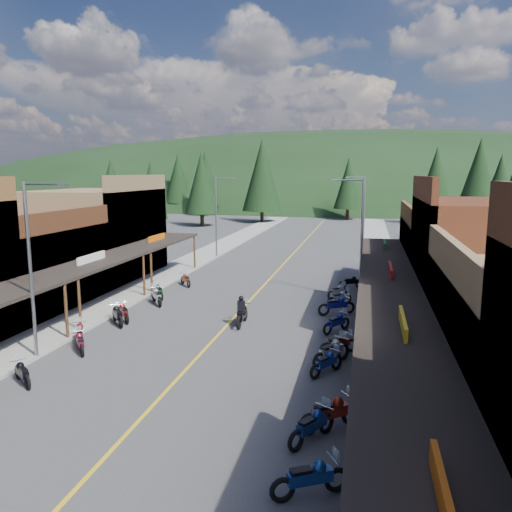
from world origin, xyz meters
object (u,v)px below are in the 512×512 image
Objects in this scene: shop_east_2 at (495,270)px; bike_east_11 at (338,290)px; pine_4 at (436,180)px; shop_east_3 at (459,258)px; pine_2 at (262,175)px; bike_west_6 at (80,332)px; bike_west_10 at (158,290)px; bike_west_5 at (80,341)px; bike_east_9 at (337,304)px; pine_1 at (205,178)px; bike_east_3 at (312,424)px; pedestrian_east_b at (375,283)px; pine_0 at (111,183)px; pine_10 at (202,183)px; pine_3 at (348,183)px; bike_west_11 at (186,279)px; shop_west_2 at (19,267)px; bike_west_9 at (157,295)px; pine_7 at (178,178)px; bike_east_4 at (331,411)px; rider_on_bike at (242,313)px; streetlight_0 at (33,263)px; bike_east_5 at (326,362)px; bike_west_7 at (117,314)px; bike_east_2 at (310,476)px; bike_east_7 at (339,342)px; pine_9 at (500,188)px; bike_west_8 at (123,311)px; streetlight_3 at (363,209)px; pine_8 at (151,190)px; bike_east_10 at (340,297)px; streetlight_1 at (217,213)px; pine_11 at (479,183)px; shop_west_3 at (98,234)px; bike_east_8 at (337,322)px; streetlight_2 at (359,233)px; bike_east_6 at (331,350)px; bike_east_12 at (351,281)px; pedestrian_east_a at (390,334)px.

shop_east_2 is 5.86× the size of bike_east_11.
pine_4 is at bearing 85.86° from shop_east_2.
shop_east_3 is 0.78× the size of pine_2.
bike_west_10 is (0.18, 9.18, -0.01)m from bike_west_6.
bike_west_5 is 14.50m from bike_east_9.
pine_1 is at bearing 153.43° from bike_east_11.
bike_east_3 is 19.66m from pedestrian_east_b.
pine_0 is at bearing 82.11° from bike_west_10.
pine_3 is at bearing 36.03° from pine_10.
bike_west_11 and bike_east_11 have the same top height.
shop_west_2 is 8.68m from bike_west_9.
bike_east_9 is (15.81, -53.88, -7.34)m from pine_2.
bike_east_3 is at bearing -66.31° from pine_7.
pine_4 reaches higher than bike_west_10.
shop_west_2 is at bearing -176.48° from bike_west_11.
rider_on_bike is (-5.61, 10.45, 0.04)m from bike_east_4.
streetlight_0 is 4.03× the size of bike_east_5.
bike_west_7 is (4.02, -58.48, -7.38)m from pine_2.
bike_east_7 is (0.13, 10.74, -0.06)m from bike_east_2.
bike_west_5 is (34.41, -66.84, -5.95)m from pine_0.
pine_9 is (64.00, -17.00, -0.10)m from pine_0.
bike_west_8 is at bearing -100.51° from bike_east_9.
bike_east_9 is (-1.14, -25.88, -3.81)m from streetlight_3.
pine_1 reaches higher than pine_8.
bike_east_9 is 2.31m from bike_east_10.
pine_1 is 78.77m from bike_east_7.
shop_east_2 is at bearing -67.10° from pine_2.
streetlight_1 is 0.57× the size of pine_2.
bike_east_5 is (-14.07, -42.95, -6.62)m from pine_11.
bike_east_8 is at bearing -27.94° from shop_west_3.
shop_west_3 is 5.10× the size of bike_west_9.
bike_east_6 is at bearing -94.29° from streetlight_2.
pine_0 is 44.18m from pine_3.
pine_8 is 46.27m from pine_9.
bike_west_9 is (16.39, -35.99, -5.37)m from pine_8.
pine_2 is 6.55× the size of bike_west_7.
pine_0 is 5.75× the size of bike_east_12.
bike_east_8 is at bearing -76.74° from bike_west_11.
pine_10 is 6.16× the size of bike_east_10.
pine_11 is at bearing 25.75° from bike_west_6.
pine_7 reaches higher than pedestrian_east_a.
pine_4 is 69.32m from bike_west_5.
shop_west_2 is at bearing -126.19° from streetlight_3.
bike_east_10 is (-0.15, 5.63, -0.05)m from bike_east_8.
pine_4 is (31.78, 48.70, 3.72)m from shop_west_3.
pine_3 reaches higher than bike_west_7.
bike_east_8 is at bearing -58.56° from streetlight_1.
bike_east_2 is at bearing -88.43° from pine_3.
shop_east_2 is at bearing -61.05° from pine_1.
pine_1 reaches higher than bike_east_9.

